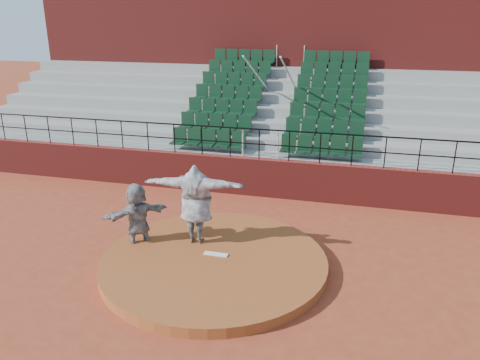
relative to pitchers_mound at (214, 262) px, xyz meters
name	(u,v)px	position (x,y,z in m)	size (l,w,h in m)	color
ground	(214,267)	(0.00, 0.00, -0.12)	(90.00, 90.00, 0.00)	#983B22
pitchers_mound	(214,262)	(0.00, 0.00, 0.00)	(5.50, 5.50, 0.25)	#974A21
pitching_rubber	(216,254)	(0.00, 0.15, 0.14)	(0.60, 0.15, 0.03)	white
boundary_wall	(259,177)	(0.00, 5.00, 0.53)	(24.00, 0.30, 1.30)	maroon
wall_railing	(259,137)	(0.00, 5.00, 1.90)	(24.04, 0.05, 1.03)	black
seating_deck	(279,130)	(0.00, 8.65, 1.31)	(24.00, 5.97, 4.63)	gray
press_box_facade	(295,67)	(0.00, 12.60, 3.43)	(24.00, 3.00, 7.10)	maroon
pitcher	(196,204)	(-0.70, 0.74, 1.17)	(2.57, 0.70, 2.09)	black
fielder	(137,217)	(-2.17, 0.38, 0.79)	(1.70, 0.54, 1.83)	black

